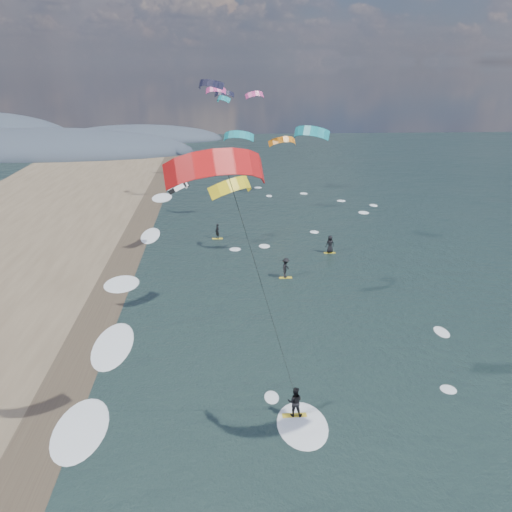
{
  "coord_description": "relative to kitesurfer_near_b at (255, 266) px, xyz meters",
  "views": [
    {
      "loc": [
        -3.05,
        -18.88,
        17.55
      ],
      "look_at": [
        -1.0,
        12.0,
        7.0
      ],
      "focal_mm": 40.0,
      "sensor_mm": 36.0,
      "label": 1
    }
  ],
  "objects": [
    {
      "name": "bg_kite_field",
      "position": [
        1.3,
        52.67,
        1.34
      ],
      "size": [
        15.61,
        74.83,
        9.49
      ],
      "color": "gray",
      "rests_on": "ground"
    },
    {
      "name": "coastal_hills",
      "position": [
        -43.16,
        105.69,
        -9.92
      ],
      "size": [
        80.0,
        41.0,
        15.0
      ],
      "color": "#3D4756",
      "rests_on": "ground"
    },
    {
      "name": "shoreline_surf",
      "position": [
        -9.12,
        12.58,
        -9.92
      ],
      "size": [
        2.4,
        79.4,
        0.11
      ],
      "color": "white",
      "rests_on": "ground"
    },
    {
      "name": "kitesurfer_near_b",
      "position": [
        0.0,
        0.0,
        0.0
      ],
      "size": [
        7.05,
        8.59,
        15.28
      ],
      "color": "gold",
      "rests_on": "ground"
    },
    {
      "name": "ground",
      "position": [
        1.68,
        -2.17,
        -9.92
      ],
      "size": [
        260.0,
        260.0,
        0.0
      ],
      "primitive_type": "plane",
      "color": "black",
      "rests_on": "ground"
    },
    {
      "name": "far_kitesurfers",
      "position": [
        4.95,
        28.11,
        -9.04
      ],
      "size": [
        11.96,
        12.84,
        1.8
      ],
      "color": "gold",
      "rests_on": "ground"
    },
    {
      "name": "wet_sand_strip",
      "position": [
        -10.32,
        7.83,
        -9.92
      ],
      "size": [
        3.0,
        240.0,
        0.0
      ],
      "primitive_type": "cube",
      "color": "#382D23",
      "rests_on": "ground"
    }
  ]
}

